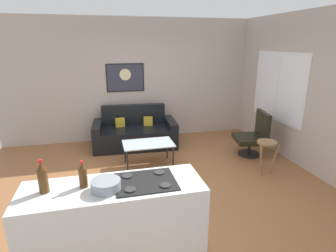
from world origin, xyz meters
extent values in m
cube|color=#955E37|center=(0.00, 0.00, -0.02)|extent=(6.40, 6.40, 0.04)
cube|color=#B7A89E|center=(0.00, 2.42, 1.40)|extent=(6.40, 0.05, 2.80)
cube|color=#B6A89C|center=(2.62, 0.30, 1.40)|extent=(0.05, 6.40, 2.80)
cube|color=black|center=(-0.29, 1.79, 0.21)|extent=(1.50, 0.98, 0.43)
cube|color=black|center=(-0.27, 2.15, 0.65)|extent=(1.45, 0.25, 0.45)
cube|color=black|center=(-1.10, 1.84, 0.29)|extent=(0.23, 0.90, 0.58)
cube|color=black|center=(0.52, 1.74, 0.29)|extent=(0.23, 0.90, 0.58)
cube|color=gold|center=(-0.60, 1.97, 0.53)|extent=(0.21, 0.13, 0.20)
cube|color=gold|center=(0.04, 1.93, 0.53)|extent=(0.22, 0.14, 0.20)
cube|color=silver|center=(-0.17, 0.74, 0.44)|extent=(0.94, 0.57, 0.02)
cylinder|color=#232326|center=(-0.59, 0.50, 0.21)|extent=(0.03, 0.03, 0.43)
cylinder|color=#232326|center=(0.25, 0.50, 0.21)|extent=(0.03, 0.03, 0.43)
cylinder|color=#232326|center=(-0.59, 0.98, 0.21)|extent=(0.03, 0.03, 0.43)
cylinder|color=#232326|center=(0.25, 0.98, 0.21)|extent=(0.03, 0.03, 0.43)
cylinder|color=black|center=(1.94, 0.73, 0.02)|extent=(0.44, 0.44, 0.04)
cylinder|color=black|center=(1.94, 0.73, 0.20)|extent=(0.06, 0.06, 0.32)
cube|color=black|center=(1.94, 0.73, 0.35)|extent=(0.72, 0.74, 0.10)
cube|color=black|center=(2.17, 0.68, 0.66)|extent=(0.21, 0.63, 0.52)
cylinder|color=olive|center=(1.77, -0.11, 0.59)|extent=(0.34, 0.34, 0.03)
cylinder|color=olive|center=(1.77, 0.03, 0.29)|extent=(0.04, 0.14, 0.57)
cylinder|color=olive|center=(1.64, -0.18, 0.29)|extent=(0.14, 0.10, 0.57)
cylinder|color=olive|center=(1.89, -0.18, 0.29)|extent=(0.14, 0.10, 0.57)
cube|color=silver|center=(-0.90, -1.56, 0.45)|extent=(1.78, 0.61, 0.90)
cube|color=black|center=(-0.58, -1.56, 0.91)|extent=(0.60, 0.49, 0.01)
cylinder|color=#2D2D2D|center=(-0.75, -1.70, 0.92)|extent=(0.11, 0.11, 0.01)
cylinder|color=#2D2D2D|center=(-0.41, -1.70, 0.92)|extent=(0.11, 0.11, 0.01)
cylinder|color=#2D2D2D|center=(-0.75, -1.42, 0.92)|extent=(0.11, 0.11, 0.01)
cylinder|color=#2D2D2D|center=(-0.41, -1.42, 0.92)|extent=(0.11, 0.11, 0.01)
cylinder|color=#513013|center=(-1.53, -1.52, 1.02)|extent=(0.09, 0.09, 0.23)
cone|color=#513013|center=(-1.53, -1.52, 1.17)|extent=(0.08, 0.08, 0.07)
cylinder|color=red|center=(-1.53, -1.52, 1.22)|extent=(0.04, 0.04, 0.03)
cylinder|color=#513013|center=(-1.18, -1.51, 1.00)|extent=(0.08, 0.08, 0.19)
cone|color=#513013|center=(-1.18, -1.51, 1.12)|extent=(0.07, 0.07, 0.06)
cylinder|color=red|center=(-1.18, -1.51, 1.16)|extent=(0.03, 0.03, 0.02)
cylinder|color=#89929C|center=(-0.97, -1.62, 0.91)|extent=(0.15, 0.15, 0.01)
cylinder|color=#89929C|center=(-0.97, -1.62, 0.95)|extent=(0.28, 0.28, 0.10)
cube|color=black|center=(-0.40, 2.39, 1.47)|extent=(0.86, 0.01, 0.64)
cube|color=#343546|center=(-0.40, 2.38, 1.47)|extent=(0.81, 0.02, 0.59)
cylinder|color=beige|center=(-0.40, 2.37, 1.54)|extent=(0.26, 0.01, 0.26)
cube|color=silver|center=(2.59, 0.90, 1.37)|extent=(0.02, 1.65, 1.40)
cube|color=white|center=(2.58, 0.90, 1.37)|extent=(0.01, 1.57, 1.32)
cube|color=silver|center=(2.58, 0.90, 1.37)|extent=(0.01, 0.04, 1.32)
camera|label=1|loc=(-0.95, -4.00, 2.24)|focal=29.21mm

